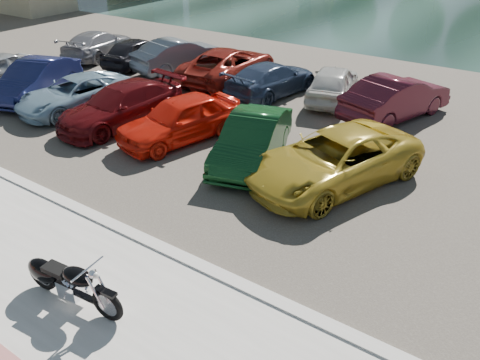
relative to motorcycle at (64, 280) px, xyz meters
The scene contains 18 objects.
ground 0.86m from the motorcycle, 13.16° to the left, with size 200.00×200.00×0.00m, color #595447.
promenade 1.18m from the motorcycle, 53.09° to the right, with size 60.00×6.00×0.10m, color #AEACA4.
kerb 2.30m from the motorcycle, 73.45° to the left, with size 60.00×0.30×0.14m, color #AEACA4.
parking_lot 11.18m from the motorcycle, 86.72° to the left, with size 60.00×18.00×0.04m, color #433D36.
motorcycle is the anchor object (origin of this frame).
car_1 12.31m from the motorcycle, 147.00° to the left, with size 1.53×4.39×1.44m, color #171C48.
car_2 10.38m from the motorcycle, 139.79° to the left, with size 2.04×4.42×1.23m, color #7C9EB4.
car_3 8.66m from the motorcycle, 129.43° to the left, with size 1.91×4.70×1.36m, color #510B0E.
car_4 7.45m from the motorcycle, 113.63° to the left, with size 1.69×4.21×1.43m, color red.
car_5 6.85m from the motorcycle, 92.19° to the left, with size 1.46×4.19×1.38m, color #103B19.
car_6 7.33m from the motorcycle, 72.09° to the left, with size 2.37×5.13×1.43m, color gold.
car_7 17.75m from the motorcycle, 136.73° to the left, with size 1.83×4.51×1.31m, color gray.
car_8 15.88m from the motorcycle, 129.96° to the left, with size 1.58×3.93×1.34m, color black.
car_9 14.99m from the motorcycle, 122.33° to the left, with size 1.54×4.42×1.45m, color slate.
car_10 13.64m from the motorcycle, 112.42° to the left, with size 2.41×5.24×1.46m, color maroon.
car_11 12.49m from the motorcycle, 102.81° to the left, with size 1.82×4.49×1.30m, color #2C3B56.
car_12 13.01m from the motorcycle, 92.16° to the left, with size 1.62×4.02×1.37m, color silver.
car_13 12.74m from the motorcycle, 80.43° to the left, with size 1.58×4.54×1.50m, color #47131F.
Camera 1 is at (5.75, -3.78, 6.47)m, focal length 35.00 mm.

